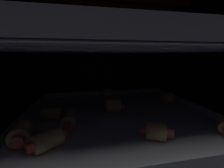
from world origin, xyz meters
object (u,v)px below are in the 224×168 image
object	(u,v)px
pig_in_blanket_upper_0	(0,22)
pig_in_blanket_upper_6	(24,19)
pig_in_blanket_lower_1	(21,134)
pig_in_blanket_upper_1	(35,35)
pig_in_blanket_upper_2	(149,38)
pig_in_blanket_upper_5	(196,38)
pig_in_blanket_lower_0	(69,119)
pig_in_blanket_upper_3	(88,38)
oven_rack_lower	(117,119)
baking_tray_lower	(117,115)
baking_tray_upper	(118,46)
pig_in_blanket_lower_4	(114,106)
pig_in_blanket_upper_4	(68,42)
pig_in_blanket_lower_3	(167,97)
pig_in_blanket_lower_6	(107,92)
pig_in_blanket_lower_8	(48,140)
pig_in_blanket_lower_7	(224,125)
oven_rack_upper	(118,51)
pig_in_blanket_lower_5	(156,131)
pig_in_blanket_lower_2	(53,113)

from	to	relation	value
pig_in_blanket_upper_0	pig_in_blanket_upper_6	xyz separation A→B (cm)	(3.45, -2.34, -0.11)
pig_in_blanket_lower_1	pig_in_blanket_upper_1	bearing A→B (deg)	74.11
pig_in_blanket_upper_2	pig_in_blanket_upper_5	distance (cm)	9.56
pig_in_blanket_lower_0	pig_in_blanket_upper_3	world-z (taller)	pig_in_blanket_upper_3
oven_rack_lower	pig_in_blanket_upper_6	distance (cm)	27.47
baking_tray_lower	pig_in_blanket_lower_1	xyz separation A→B (cm)	(-17.84, -8.81, 2.07)
baking_tray_upper	pig_in_blanket_upper_2	xyz separation A→B (cm)	(7.43, 0.41, 2.00)
baking_tray_lower	pig_in_blanket_upper_2	world-z (taller)	pig_in_blanket_upper_2
baking_tray_lower	pig_in_blanket_lower_0	bearing A→B (deg)	-159.22
baking_tray_lower	pig_in_blanket_upper_2	bearing A→B (deg)	3.13
pig_in_blanket_lower_4	pig_in_blanket_upper_4	xyz separation A→B (cm)	(-11.20, 10.93, 15.93)
baking_tray_lower	pig_in_blanket_lower_0	distance (cm)	11.78
pig_in_blanket_lower_3	pig_in_blanket_lower_4	bearing A→B (deg)	-165.48
pig_in_blanket_lower_6	pig_in_blanket_upper_0	distance (cm)	36.02
pig_in_blanket_lower_1	pig_in_blanket_lower_8	world-z (taller)	pig_in_blanket_lower_1
pig_in_blanket_upper_4	pig_in_blanket_upper_6	xyz separation A→B (cm)	(-2.15, -25.86, 0.19)
pig_in_blanket_upper_6	pig_in_blanket_upper_2	bearing A→B (deg)	33.54
pig_in_blanket_lower_7	pig_in_blanket_upper_6	xyz separation A→B (cm)	(-31.52, -1.86, 16.51)
pig_in_blanket_lower_6	pig_in_blanket_upper_1	distance (cm)	29.20
baking_tray_upper	pig_in_blanket_upper_4	size ratio (longest dim) A/B	8.02
pig_in_blanket_upper_4	pig_in_blanket_lower_7	bearing A→B (deg)	-39.25
oven_rack_upper	pig_in_blanket_upper_5	xyz separation A→B (cm)	(15.24, -5.09, 2.53)
pig_in_blanket_upper_6	pig_in_blanket_lower_3	bearing A→B (deg)	32.41
pig_in_blanket_upper_0	pig_in_blanket_upper_2	size ratio (longest dim) A/B	1.10
pig_in_blanket_lower_1	pig_in_blanket_upper_5	xyz separation A→B (cm)	(33.08, 3.72, 15.89)
pig_in_blanket_lower_4	pig_in_blanket_lower_5	xyz separation A→B (cm)	(4.47, -13.06, -0.17)
pig_in_blanket_lower_8	pig_in_blanket_upper_4	distance (cm)	28.33
baking_tray_upper	pig_in_blanket_lower_8	bearing A→B (deg)	-140.35
baking_tray_lower	pig_in_blanket_lower_1	distance (cm)	20.00
pig_in_blanket_lower_0	pig_in_blanket_lower_6	bearing A→B (deg)	61.37
baking_tray_lower	pig_in_blanket_lower_5	size ratio (longest dim) A/B	7.81
baking_tray_lower	pig_in_blanket_lower_6	world-z (taller)	pig_in_blanket_lower_6
pig_in_blanket_lower_0	pig_in_blanket_upper_5	world-z (taller)	pig_in_blanket_upper_5
pig_in_blanket_lower_6	pig_in_blanket_lower_8	world-z (taller)	pig_in_blanket_lower_6
pig_in_blanket_lower_1	pig_in_blanket_lower_3	distance (cm)	37.32
baking_tray_lower	pig_in_blanket_lower_4	xyz separation A→B (cm)	(-0.60, 1.17, 2.11)
pig_in_blanket_lower_4	pig_in_blanket_lower_5	distance (cm)	13.80
baking_tray_lower	pig_in_blanket_lower_6	size ratio (longest dim) A/B	8.81
pig_in_blanket_lower_4	pig_in_blanket_upper_3	distance (cm)	17.23
baking_tray_lower	baking_tray_upper	size ratio (longest dim) A/B	1.00
pig_in_blanket_upper_0	pig_in_blanket_upper_1	bearing A→B (deg)	81.67
pig_in_blanket_lower_0	pig_in_blanket_upper_6	distance (cm)	19.27
pig_in_blanket_upper_1	pig_in_blanket_lower_3	bearing A→B (deg)	14.47
pig_in_blanket_upper_0	pig_in_blanket_upper_5	world-z (taller)	pig_in_blanket_upper_0
pig_in_blanket_upper_2	pig_in_blanket_upper_6	world-z (taller)	pig_in_blanket_upper_2
pig_in_blanket_lower_5	pig_in_blanket_lower_8	distance (cm)	17.25
baking_tray_lower	pig_in_blanket_upper_0	distance (cm)	27.74
pig_in_blanket_lower_3	pig_in_blanket_lower_2	bearing A→B (deg)	-170.05
pig_in_blanket_lower_6	pig_in_blanket_upper_6	size ratio (longest dim) A/B	0.98
pig_in_blanket_lower_0	pig_in_blanket_upper_5	distance (cm)	30.71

